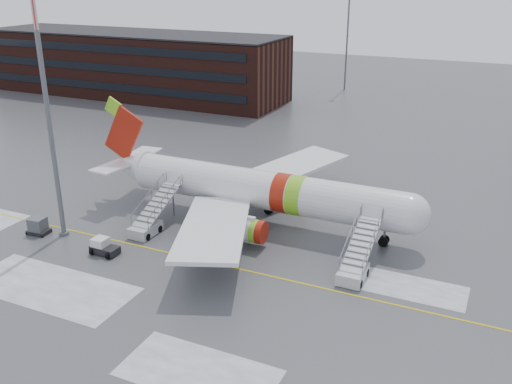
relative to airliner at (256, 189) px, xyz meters
The scene contains 9 objects.
ground 9.88m from the airliner, 112.23° to the right, with size 260.00×260.00×0.00m, color #494C4F.
airliner is the anchor object (origin of this frame).
airstair_fwd 13.94m from the airliner, 28.41° to the right, with size 2.05×7.70×3.48m.
airstair_aft 10.77m from the airliner, 141.54° to the right, with size 2.05×7.70×3.48m.
pushback_tug 15.54m from the airliner, 127.75° to the right, with size 2.53×1.91×1.44m.
uld_container 21.20m from the airliner, 147.16° to the right, with size 2.09×1.61×1.61m.
light_mast_near 20.66m from the airliner, 145.31° to the right, with size 1.20×1.20×23.91m.
terminal_building 67.18m from the airliner, 136.27° to the left, with size 62.00×16.11×12.30m.
light_mast_far_n 71.13m from the airliner, 99.41° to the left, with size 1.20×1.20×24.25m.
Camera 1 is at (25.57, -38.98, 23.62)m, focal length 40.00 mm.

